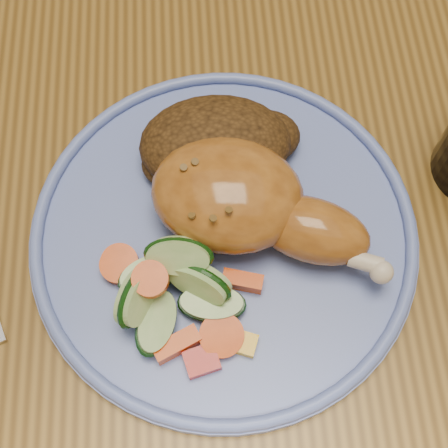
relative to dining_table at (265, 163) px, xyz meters
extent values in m
plane|color=brown|center=(0.00, 0.00, -0.67)|extent=(4.00, 4.00, 0.00)
cube|color=brown|center=(0.00, 0.00, 0.06)|extent=(0.90, 1.40, 0.04)
cylinder|color=#4C2D16|center=(-0.18, 0.37, -0.46)|extent=(0.04, 0.04, 0.41)
cylinder|color=#4C2D16|center=(0.18, 0.37, -0.46)|extent=(0.04, 0.04, 0.41)
cylinder|color=#6176C5|center=(-0.05, -0.11, 0.09)|extent=(0.31, 0.31, 0.01)
torus|color=#6176C5|center=(-0.05, -0.11, 0.10)|extent=(0.31, 0.31, 0.01)
ellipsoid|color=#AE6824|center=(-0.04, -0.10, 0.13)|extent=(0.14, 0.12, 0.06)
ellipsoid|color=#AE6824|center=(0.02, -0.13, 0.12)|extent=(0.10, 0.08, 0.05)
sphere|color=beige|center=(0.06, -0.16, 0.12)|extent=(0.02, 0.02, 0.02)
ellipsoid|color=#462C11|center=(-0.05, -0.05, 0.12)|extent=(0.12, 0.09, 0.05)
ellipsoid|color=#462C11|center=(-0.01, -0.04, 0.11)|extent=(0.06, 0.05, 0.03)
ellipsoid|color=#462C11|center=(-0.09, -0.06, 0.11)|extent=(0.05, 0.05, 0.03)
cube|color=#A50A05|center=(-0.07, -0.22, 0.10)|extent=(0.03, 0.03, 0.01)
cube|color=#E5A507|center=(-0.04, -0.21, 0.10)|extent=(0.02, 0.02, 0.01)
cylinder|color=#F24808|center=(-0.13, -0.14, 0.10)|extent=(0.03, 0.03, 0.02)
cylinder|color=#F24808|center=(-0.10, -0.16, 0.13)|extent=(0.03, 0.03, 0.02)
cylinder|color=#F24808|center=(-0.06, -0.20, 0.10)|extent=(0.03, 0.03, 0.02)
cube|color=#F24808|center=(-0.09, -0.20, 0.10)|extent=(0.04, 0.03, 0.01)
cube|color=#F24808|center=(-0.04, -0.16, 0.10)|extent=(0.03, 0.02, 0.01)
cylinder|color=#F24808|center=(-0.13, -0.14, 0.10)|extent=(0.03, 0.03, 0.02)
cylinder|color=#B6D78C|center=(-0.07, -0.16, 0.12)|extent=(0.05, 0.05, 0.05)
cylinder|color=#B6D78C|center=(-0.10, -0.19, 0.11)|extent=(0.06, 0.06, 0.03)
cylinder|color=#B6D78C|center=(-0.08, -0.15, 0.13)|extent=(0.05, 0.05, 0.04)
cylinder|color=#B6D78C|center=(-0.11, -0.15, 0.10)|extent=(0.06, 0.06, 0.02)
cylinder|color=#B6D78C|center=(-0.11, -0.17, 0.12)|extent=(0.05, 0.06, 0.05)
cylinder|color=#B6D78C|center=(-0.06, -0.18, 0.10)|extent=(0.05, 0.05, 0.02)
camera|label=1|loc=(-0.06, -0.31, 0.55)|focal=50.00mm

